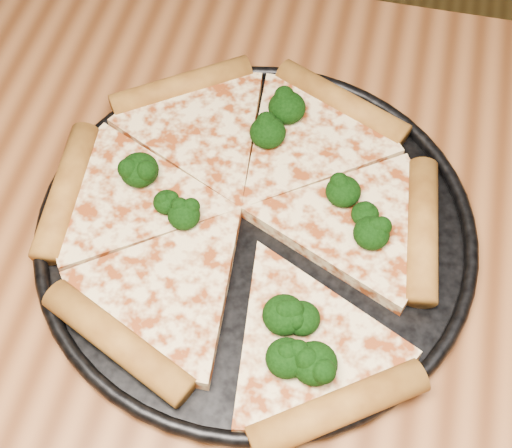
# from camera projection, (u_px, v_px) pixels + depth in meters

# --- Properties ---
(dining_table) EXTENTS (1.20, 0.90, 0.75)m
(dining_table) POSITION_uv_depth(u_px,v_px,m) (315.00, 392.00, 0.71)
(dining_table) COLOR brown
(dining_table) RESTS_ON ground
(pizza_pan) EXTENTS (0.41, 0.41, 0.02)m
(pizza_pan) POSITION_uv_depth(u_px,v_px,m) (256.00, 229.00, 0.69)
(pizza_pan) COLOR black
(pizza_pan) RESTS_ON dining_table
(pizza) EXTENTS (0.38, 0.42, 0.03)m
(pizza) POSITION_uv_depth(u_px,v_px,m) (244.00, 215.00, 0.69)
(pizza) COLOR #FFDC9C
(pizza) RESTS_ON pizza_pan
(broccoli_florets) EXTENTS (0.26, 0.30, 0.03)m
(broccoli_florets) POSITION_uv_depth(u_px,v_px,m) (275.00, 230.00, 0.66)
(broccoli_florets) COLOR black
(broccoli_florets) RESTS_ON pizza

